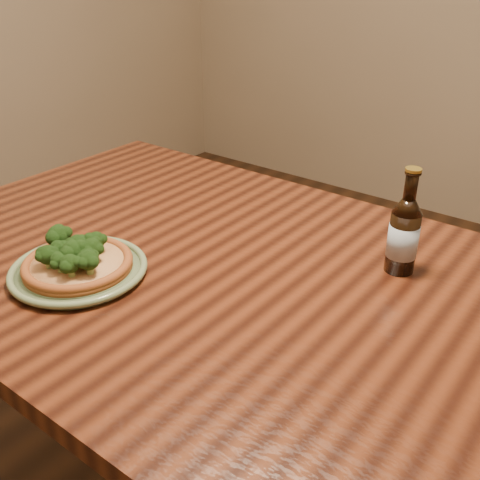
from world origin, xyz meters
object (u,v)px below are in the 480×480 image
Objects in this scene: pizza at (77,260)px; beer_bottle at (404,234)px; table at (258,320)px; plate at (79,270)px.

beer_bottle is (0.47, 0.39, 0.04)m from pizza.
pizza is (-0.28, -0.19, 0.13)m from table.
beer_bottle reaches higher than table.
plate is (-0.28, -0.19, 0.10)m from table.
pizza reaches higher than plate.
plate reaches higher than table.
table is 0.32m from beer_bottle.
plate is 0.02m from pizza.
plate is 1.25× the size of beer_bottle.
pizza is 0.99× the size of beer_bottle.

